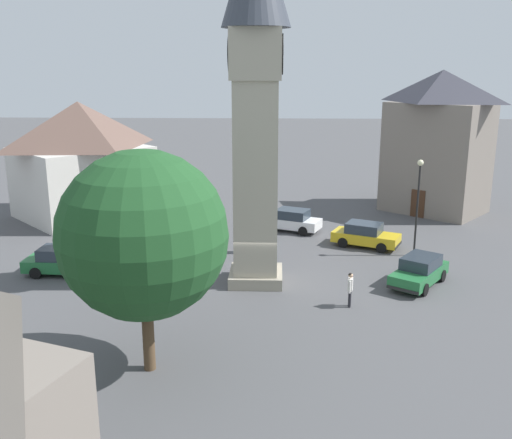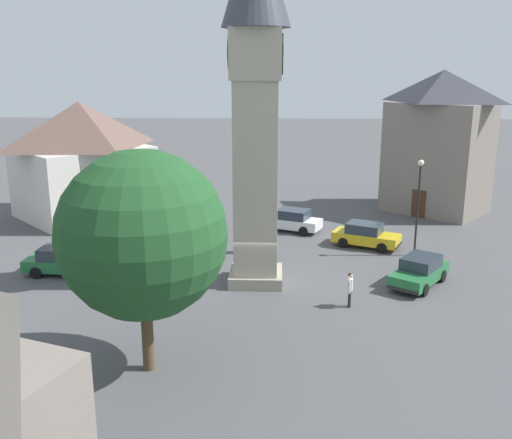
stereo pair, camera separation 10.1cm
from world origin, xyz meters
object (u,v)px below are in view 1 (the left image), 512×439
at_px(car_white_side, 365,235).
at_px(pedestrian, 350,287).
at_px(car_silver_kerb, 168,218).
at_px(tree, 143,235).
at_px(building_terrace_right, 438,141).
at_px(building_corner_back, 81,158).
at_px(car_blue_kerb, 419,271).
at_px(car_red_corner, 63,261).
at_px(lamp_post, 418,194).
at_px(clock_tower, 256,73).
at_px(road_sign, 270,223).
at_px(car_black_far, 291,220).

height_order(car_white_side, pedestrian, pedestrian).
relative_size(car_silver_kerb, car_white_side, 0.96).
height_order(tree, building_terrace_right, building_terrace_right).
distance_m(car_silver_kerb, building_terrace_right, 21.30).
bearing_deg(building_corner_back, car_blue_kerb, 58.26).
distance_m(car_white_side, pedestrian, 9.76).
relative_size(car_red_corner, lamp_post, 0.72).
bearing_deg(car_red_corner, tree, 34.86).
xyz_separation_m(car_red_corner, building_terrace_right, (-15.29, 23.98, 4.74)).
bearing_deg(car_silver_kerb, car_blue_kerb, 55.52).
height_order(car_white_side, lamp_post, lamp_post).
relative_size(clock_tower, lamp_post, 3.17).
xyz_separation_m(building_corner_back, road_sign, (8.62, 14.25, -2.49)).
height_order(pedestrian, building_terrace_right, building_terrace_right).
height_order(car_white_side, building_terrace_right, building_terrace_right).
bearing_deg(tree, road_sign, 163.08).
height_order(car_blue_kerb, building_terrace_right, building_terrace_right).
distance_m(building_corner_back, lamp_post, 24.58).
height_order(car_silver_kerb, building_corner_back, building_corner_back).
bearing_deg(clock_tower, lamp_post, 116.86).
bearing_deg(car_black_far, car_white_side, 53.06).
relative_size(car_white_side, car_black_far, 1.00).
bearing_deg(car_red_corner, clock_tower, 86.02).
distance_m(car_black_far, lamp_post, 9.45).
distance_m(clock_tower, car_red_corner, 14.59).
bearing_deg(car_silver_kerb, car_black_far, 87.61).
height_order(car_blue_kerb, lamp_post, lamp_post).
bearing_deg(car_white_side, lamp_post, 58.32).
distance_m(pedestrian, building_terrace_right, 21.55).
bearing_deg(building_terrace_right, car_white_side, -34.88).
bearing_deg(clock_tower, car_black_far, 168.33).
bearing_deg(car_silver_kerb, building_corner_back, -115.27).
relative_size(clock_tower, car_red_corner, 4.41).
distance_m(car_silver_kerb, car_white_side, 13.78).
distance_m(clock_tower, building_corner_back, 20.21).
distance_m(clock_tower, lamp_post, 12.58).
bearing_deg(building_terrace_right, road_sign, -48.84).
distance_m(car_blue_kerb, lamp_post, 5.81).
distance_m(car_silver_kerb, car_black_far, 8.63).
bearing_deg(car_black_far, road_sign, -15.46).
distance_m(car_white_side, lamp_post, 4.40).
distance_m(pedestrian, lamp_post, 9.63).
bearing_deg(building_corner_back, road_sign, 58.84).
xyz_separation_m(car_blue_kerb, car_white_side, (-6.53, -1.85, 0.00)).
height_order(car_black_far, building_corner_back, building_corner_back).
bearing_deg(car_white_side, building_corner_back, -109.43).
height_order(car_blue_kerb, car_red_corner, same).
distance_m(car_white_side, road_sign, 6.27).
height_order(building_terrace_right, road_sign, building_terrace_right).
height_order(tree, lamp_post, tree).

